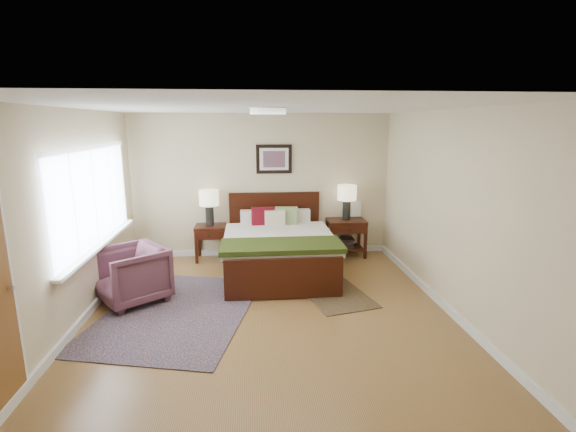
{
  "coord_description": "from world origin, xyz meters",
  "views": [
    {
      "loc": [
        -0.22,
        -4.79,
        2.33
      ],
      "look_at": [
        0.31,
        0.91,
        1.05
      ],
      "focal_mm": 26.0,
      "sensor_mm": 36.0,
      "label": 1
    }
  ],
  "objects_px": {
    "lamp_right": "(347,196)",
    "armchair": "(132,275)",
    "bed": "(278,242)",
    "lamp_left": "(209,201)",
    "nightstand_right": "(346,234)",
    "rug_persian": "(178,312)",
    "nightstand_left": "(210,233)"
  },
  "relations": [
    {
      "from": "nightstand_left",
      "to": "rug_persian",
      "type": "xyz_separation_m",
      "value": [
        -0.25,
        -2.07,
        -0.48
      ]
    },
    {
      "from": "nightstand_right",
      "to": "bed",
      "type": "bearing_deg",
      "value": -148.36
    },
    {
      "from": "nightstand_left",
      "to": "nightstand_right",
      "type": "relative_size",
      "value": 0.92
    },
    {
      "from": "lamp_left",
      "to": "rug_persian",
      "type": "xyz_separation_m",
      "value": [
        -0.25,
        -2.09,
        -1.03
      ]
    },
    {
      "from": "nightstand_right",
      "to": "rug_persian",
      "type": "height_order",
      "value": "nightstand_right"
    },
    {
      "from": "nightstand_right",
      "to": "lamp_left",
      "type": "xyz_separation_m",
      "value": [
        -2.39,
        0.01,
        0.64
      ]
    },
    {
      "from": "nightstand_left",
      "to": "lamp_left",
      "type": "xyz_separation_m",
      "value": [
        0.0,
        0.02,
        0.55
      ]
    },
    {
      "from": "bed",
      "to": "lamp_left",
      "type": "xyz_separation_m",
      "value": [
        -1.12,
        0.79,
        0.52
      ]
    },
    {
      "from": "lamp_left",
      "to": "lamp_right",
      "type": "height_order",
      "value": "lamp_right"
    },
    {
      "from": "armchair",
      "to": "rug_persian",
      "type": "relative_size",
      "value": 0.34
    },
    {
      "from": "lamp_left",
      "to": "armchair",
      "type": "height_order",
      "value": "lamp_left"
    },
    {
      "from": "bed",
      "to": "nightstand_left",
      "type": "distance_m",
      "value": 1.36
    },
    {
      "from": "lamp_left",
      "to": "armchair",
      "type": "relative_size",
      "value": 0.75
    },
    {
      "from": "lamp_left",
      "to": "nightstand_left",
      "type": "bearing_deg",
      "value": -90.0
    },
    {
      "from": "rug_persian",
      "to": "nightstand_right",
      "type": "bearing_deg",
      "value": 51.67
    },
    {
      "from": "armchair",
      "to": "rug_persian",
      "type": "height_order",
      "value": "armchair"
    },
    {
      "from": "lamp_right",
      "to": "nightstand_left",
      "type": "bearing_deg",
      "value": -179.49
    },
    {
      "from": "bed",
      "to": "armchair",
      "type": "relative_size",
      "value": 2.54
    },
    {
      "from": "bed",
      "to": "nightstand_left",
      "type": "bearing_deg",
      "value": 145.57
    },
    {
      "from": "nightstand_left",
      "to": "lamp_right",
      "type": "relative_size",
      "value": 1.0
    },
    {
      "from": "lamp_left",
      "to": "rug_persian",
      "type": "height_order",
      "value": "lamp_left"
    },
    {
      "from": "lamp_left",
      "to": "rug_persian",
      "type": "distance_m",
      "value": 2.34
    },
    {
      "from": "lamp_left",
      "to": "armchair",
      "type": "xyz_separation_m",
      "value": [
        -0.89,
        -1.69,
        -0.66
      ]
    },
    {
      "from": "nightstand_left",
      "to": "armchair",
      "type": "height_order",
      "value": "armchair"
    },
    {
      "from": "armchair",
      "to": "nightstand_left",
      "type": "bearing_deg",
      "value": 114.37
    },
    {
      "from": "nightstand_left",
      "to": "nightstand_right",
      "type": "xyz_separation_m",
      "value": [
        2.39,
        0.01,
        -0.09
      ]
    },
    {
      "from": "lamp_right",
      "to": "armchair",
      "type": "distance_m",
      "value": 3.75
    },
    {
      "from": "nightstand_left",
      "to": "armchair",
      "type": "distance_m",
      "value": 1.89
    },
    {
      "from": "lamp_left",
      "to": "armchair",
      "type": "distance_m",
      "value": 2.02
    },
    {
      "from": "nightstand_left",
      "to": "lamp_right",
      "type": "xyz_separation_m",
      "value": [
        2.39,
        0.02,
        0.6
      ]
    },
    {
      "from": "nightstand_right",
      "to": "lamp_right",
      "type": "xyz_separation_m",
      "value": [
        0.0,
        0.01,
        0.69
      ]
    },
    {
      "from": "bed",
      "to": "lamp_right",
      "type": "bearing_deg",
      "value": 32.08
    }
  ]
}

